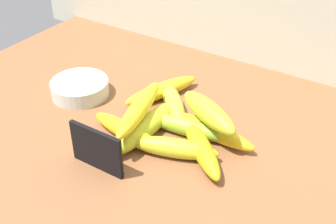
% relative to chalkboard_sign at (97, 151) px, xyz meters
% --- Properties ---
extents(counter_top, '(1.10, 0.76, 0.03)m').
position_rel_chalkboard_sign_xyz_m(counter_top, '(0.02, 0.13, -0.05)').
color(counter_top, brown).
rests_on(counter_top, ground).
extents(chalkboard_sign, '(0.11, 0.02, 0.08)m').
position_rel_chalkboard_sign_xyz_m(chalkboard_sign, '(0.00, 0.00, 0.00)').
color(chalkboard_sign, black).
rests_on(chalkboard_sign, counter_top).
extents(fruit_bowl, '(0.13, 0.13, 0.04)m').
position_rel_chalkboard_sign_xyz_m(fruit_bowl, '(-0.20, 0.17, -0.02)').
color(fruit_bowl, silver).
rests_on(fruit_bowl, counter_top).
extents(banana_0, '(0.19, 0.05, 0.03)m').
position_rel_chalkboard_sign_xyz_m(banana_0, '(0.13, 0.19, -0.02)').
color(banana_0, yellow).
rests_on(banana_0, counter_top).
extents(banana_1, '(0.11, 0.19, 0.04)m').
position_rel_chalkboard_sign_xyz_m(banana_1, '(-0.03, 0.26, -0.02)').
color(banana_1, yellow).
rests_on(banana_1, counter_top).
extents(banana_2, '(0.05, 0.20, 0.04)m').
position_rel_chalkboard_sign_xyz_m(banana_2, '(0.02, 0.12, -0.02)').
color(banana_2, gold).
rests_on(banana_2, counter_top).
extents(banana_3, '(0.14, 0.14, 0.04)m').
position_rel_chalkboard_sign_xyz_m(banana_3, '(0.02, 0.23, -0.02)').
color(banana_3, '#AAC435').
rests_on(banana_3, counter_top).
extents(banana_4, '(0.18, 0.06, 0.04)m').
position_rel_chalkboard_sign_xyz_m(banana_4, '(-0.01, 0.10, -0.02)').
color(banana_4, yellow).
rests_on(banana_4, counter_top).
extents(banana_5, '(0.16, 0.15, 0.04)m').
position_rel_chalkboard_sign_xyz_m(banana_5, '(0.14, 0.13, -0.02)').
color(banana_5, gold).
rests_on(banana_5, counter_top).
extents(banana_6, '(0.20, 0.06, 0.04)m').
position_rel_chalkboard_sign_xyz_m(banana_6, '(0.08, 0.17, -0.02)').
color(banana_6, '#94BC30').
rests_on(banana_6, counter_top).
extents(banana_7, '(0.17, 0.09, 0.04)m').
position_rel_chalkboard_sign_xyz_m(banana_7, '(0.10, 0.10, -0.02)').
color(banana_7, gold).
rests_on(banana_7, counter_top).
extents(banana_8, '(0.16, 0.11, 0.04)m').
position_rel_chalkboard_sign_xyz_m(banana_8, '(0.12, 0.19, 0.02)').
color(banana_8, gold).
rests_on(banana_8, banana_0).
extents(banana_9, '(0.08, 0.20, 0.03)m').
position_rel_chalkboard_sign_xyz_m(banana_9, '(0.00, 0.12, 0.02)').
color(banana_9, yellow).
rests_on(banana_9, banana_2).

